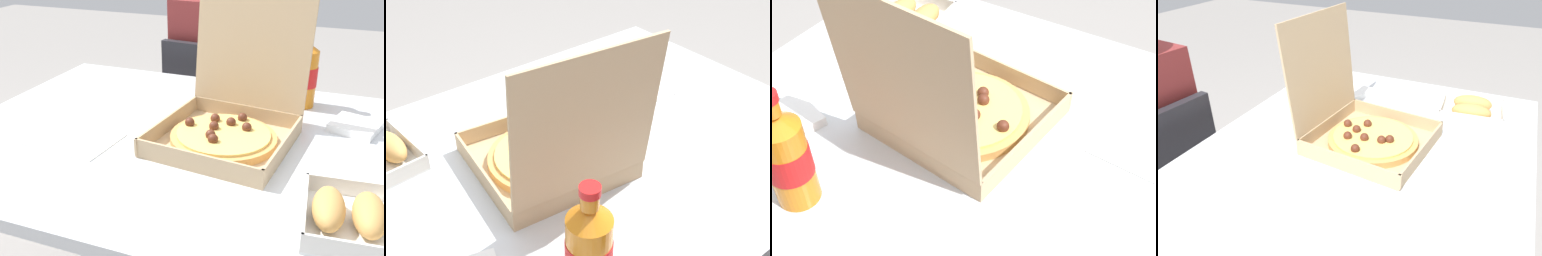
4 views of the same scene
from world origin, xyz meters
The scene contains 4 objects.
dining_table centered at (0.00, 0.00, 0.66)m, with size 1.18×0.87×0.75m.
pizza_box_open centered at (0.09, 0.02, 0.80)m, with size 0.33×0.37×0.34m.
cola_bottle centered at (0.23, 0.30, 0.84)m, with size 0.07×0.07×0.22m.
paper_menu centered at (-0.26, -0.12, 0.75)m, with size 0.21×0.15×0.00m, color white.
Camera 2 is at (0.55, 0.68, 1.42)m, focal length 45.47 mm.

